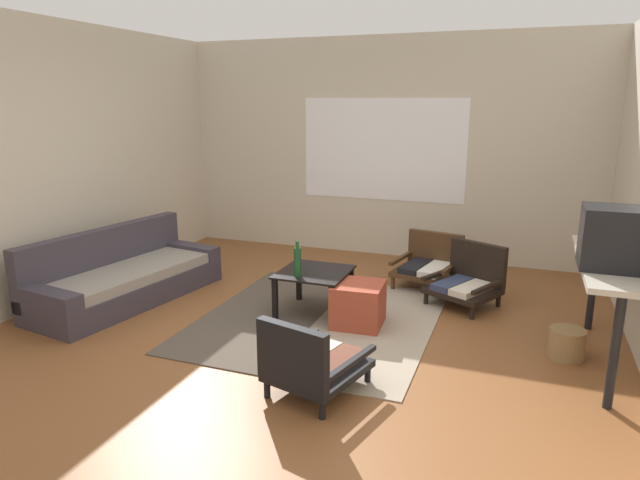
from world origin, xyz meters
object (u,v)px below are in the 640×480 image
Objects in this scene: couch at (124,278)px; ottoman_orange at (358,305)px; crt_television at (617,238)px; armchair_corner at (468,279)px; armchair_striped_foreground at (311,363)px; wicker_basket at (567,343)px; armchair_by_window at (429,263)px; console_shelf at (608,272)px; glass_bottle at (297,261)px; clay_vase at (607,234)px; coffee_table at (314,278)px.

couch is 4.78× the size of ottoman_orange.
armchair_corner is at bearing 132.19° from crt_television.
armchair_striped_foreground is 2.04m from wicker_basket.
console_shelf reaches higher than armchair_by_window.
console_shelf is at bearing 0.35° from glass_bottle.
armchair_corner is at bearing 148.65° from clay_vase.
glass_bottle is at bearing -124.25° from armchair_by_window.
crt_television reaches higher than glass_bottle.
console_shelf is 4.44× the size of clay_vase.
crt_television is (1.06, -1.17, 0.78)m from armchair_corner.
clay_vase is at bearing 7.31° from glass_bottle.
crt_television is 1.44× the size of glass_bottle.
console_shelf is at bearing -1.54° from wicker_basket.
glass_bottle is (-0.60, 1.19, 0.32)m from armchair_striped_foreground.
coffee_table is at bearing 8.93° from couch.
armchair_by_window is 1.70m from glass_bottle.
couch reaches higher than coffee_table.
glass_bottle reaches higher than wicker_basket.
armchair_by_window is 2.60m from armchair_striped_foreground.
armchair_striped_foreground is at bearing -143.47° from wicker_basket.
crt_television is (1.85, 0.99, 0.79)m from armchair_striped_foreground.
coffee_table is 0.50m from ottoman_orange.
armchair_by_window reaches higher than wicker_basket.
armchair_striped_foreground reaches higher than armchair_by_window.
console_shelf is (1.90, -0.05, 0.52)m from ottoman_orange.
ottoman_orange is 0.66m from glass_bottle.
clay_vase is (1.06, -0.65, 0.69)m from armchair_corner.
console_shelf is 3.23× the size of crt_television.
armchair_by_window is 2.67× the size of wicker_basket.
ottoman_orange is (-0.05, 1.26, -0.04)m from armchair_striped_foreground.
couch is 2.63× the size of armchair_corner.
couch is at bearing -176.52° from glass_bottle.
armchair_corner is at bearing 138.29° from console_shelf.
armchair_by_window is 0.93× the size of armchair_corner.
console_shelf is 0.37m from clay_vase.
glass_bottle reaches higher than ottoman_orange.
crt_television is at bearing -1.27° from couch.
armchair_striped_foreground is at bearing -24.06° from couch.
wicker_basket is at bearing 178.46° from console_shelf.
clay_vase is at bearing -35.21° from armchair_by_window.
console_shelf is 0.38m from crt_television.
crt_television is at bearing -46.47° from armchair_by_window.
coffee_table is at bearing 175.79° from console_shelf.
armchair_striped_foreground is at bearing -146.91° from console_shelf.
glass_bottle is 1.19× the size of wicker_basket.
couch is 4.07m from wicker_basket.
couch is 3.39m from armchair_corner.
armchair_corner reaches higher than armchair_striped_foreground.
ottoman_orange is at bearing -106.59° from armchair_by_window.
coffee_table is 1.47m from armchair_by_window.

